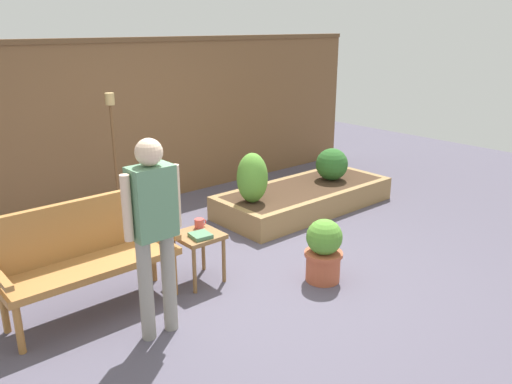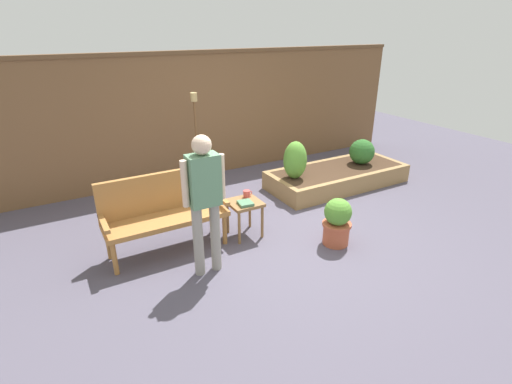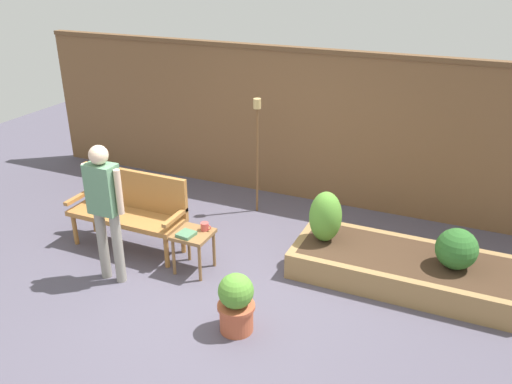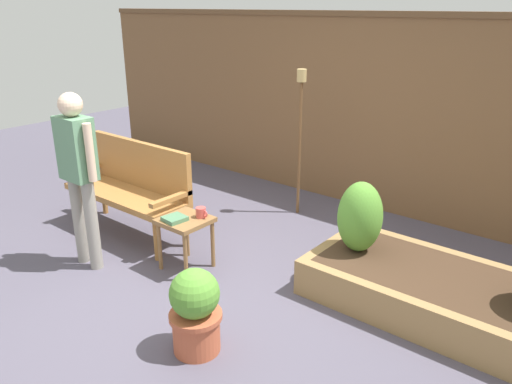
{
  "view_description": "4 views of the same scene",
  "coord_description": "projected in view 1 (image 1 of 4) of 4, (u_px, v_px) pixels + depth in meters",
  "views": [
    {
      "loc": [
        -2.86,
        -3.44,
        2.31
      ],
      "look_at": [
        0.63,
        0.59,
        0.57
      ],
      "focal_mm": 36.17,
      "sensor_mm": 36.0,
      "label": 1
    },
    {
      "loc": [
        -2.45,
        -3.7,
        2.53
      ],
      "look_at": [
        -0.18,
        0.3,
        0.53
      ],
      "focal_mm": 27.04,
      "sensor_mm": 36.0,
      "label": 2
    },
    {
      "loc": [
        2.3,
        -4.19,
        3.3
      ],
      "look_at": [
        0.11,
        0.8,
        0.82
      ],
      "focal_mm": 37.08,
      "sensor_mm": 36.0,
      "label": 3
    },
    {
      "loc": [
        2.61,
        -2.5,
        2.23
      ],
      "look_at": [
        -0.17,
        0.92,
        0.58
      ],
      "focal_mm": 35.28,
      "sensor_mm": 36.0,
      "label": 4
    }
  ],
  "objects": [
    {
      "name": "ground_plane",
      "position": [
        247.0,
        276.0,
        4.97
      ],
      "size": [
        14.0,
        14.0,
        0.0
      ],
      "primitive_type": "plane",
      "color": "#514C5B"
    },
    {
      "name": "fence_back",
      "position": [
        114.0,
        126.0,
        6.5
      ],
      "size": [
        8.4,
        0.14,
        2.16
      ],
      "color": "brown",
      "rests_on": "ground_plane"
    },
    {
      "name": "garden_bench",
      "position": [
        86.0,
        249.0,
        4.25
      ],
      "size": [
        1.44,
        0.48,
        0.94
      ],
      "color": "#A87038",
      "rests_on": "ground_plane"
    },
    {
      "name": "side_table",
      "position": [
        198.0,
        242.0,
        4.76
      ],
      "size": [
        0.4,
        0.4,
        0.48
      ],
      "color": "olive",
      "rests_on": "ground_plane"
    },
    {
      "name": "cup_on_table",
      "position": [
        199.0,
        223.0,
        4.85
      ],
      "size": [
        0.12,
        0.09,
        0.09
      ],
      "color": "#CC4C47",
      "rests_on": "side_table"
    },
    {
      "name": "book_on_table",
      "position": [
        200.0,
        235.0,
        4.64
      ],
      "size": [
        0.19,
        0.2,
        0.04
      ],
      "primitive_type": "cube",
      "rotation": [
        0.0,
        0.0,
        -0.12
      ],
      "color": "#4C7A56",
      "rests_on": "side_table"
    },
    {
      "name": "potted_boxwood",
      "position": [
        324.0,
        250.0,
        4.8
      ],
      "size": [
        0.36,
        0.36,
        0.61
      ],
      "color": "#B75638",
      "rests_on": "ground_plane"
    },
    {
      "name": "raised_planter_bed",
      "position": [
        304.0,
        198.0,
        6.74
      ],
      "size": [
        2.4,
        1.0,
        0.3
      ],
      "color": "#997547",
      "rests_on": "ground_plane"
    },
    {
      "name": "shrub_near_bench",
      "position": [
        252.0,
        178.0,
        6.03
      ],
      "size": [
        0.37,
        0.37,
        0.6
      ],
      "color": "brown",
      "rests_on": "raised_planter_bed"
    },
    {
      "name": "shrub_far_corner",
      "position": [
        332.0,
        164.0,
        6.93
      ],
      "size": [
        0.43,
        0.43,
        0.43
      ],
      "color": "brown",
      "rests_on": "raised_planter_bed"
    },
    {
      "name": "tiki_torch",
      "position": [
        113.0,
        137.0,
        5.77
      ],
      "size": [
        0.1,
        0.1,
        1.6
      ],
      "color": "brown",
      "rests_on": "ground_plane"
    },
    {
      "name": "person_by_bench",
      "position": [
        153.0,
        222.0,
        3.77
      ],
      "size": [
        0.47,
        0.2,
        1.56
      ],
      "color": "gray",
      "rests_on": "ground_plane"
    }
  ]
}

